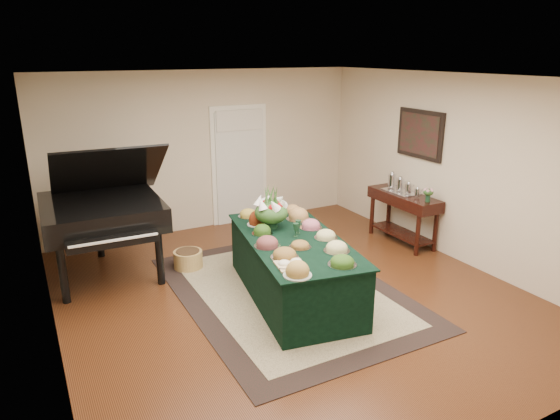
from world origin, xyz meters
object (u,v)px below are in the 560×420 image
mahogany_sideboard (404,205)px  floral_centerpiece (271,208)px  grand_piano (102,211)px  buffet_table (293,268)px

mahogany_sideboard → floral_centerpiece: bearing=-171.8°
floral_centerpiece → grand_piano: bearing=144.9°
buffet_table → mahogany_sideboard: mahogany_sideboard is taller
grand_piano → floral_centerpiece: bearing=-35.1°
floral_centerpiece → mahogany_sideboard: floral_centerpiece is taller
mahogany_sideboard → grand_piano: bearing=168.0°
grand_piano → mahogany_sideboard: grand_piano is taller
floral_centerpiece → grand_piano: grand_piano is taller
buffet_table → floral_centerpiece: size_ratio=5.52×
buffet_table → mahogany_sideboard: (2.50, 0.84, 0.24)m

